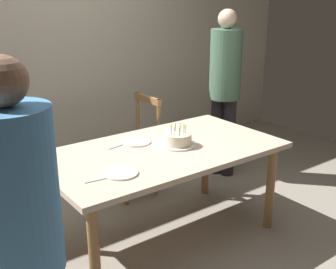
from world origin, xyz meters
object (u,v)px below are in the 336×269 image
Objects in this scene: birthday_cake at (178,140)px; person_celebrant at (22,237)px; plate_near_celebrant at (121,173)px; dining_table at (163,159)px; person_guest at (225,84)px; plate_far_side at (136,142)px; chair_spindle_back at (134,149)px.

birthday_cake is 0.17× the size of person_celebrant.
plate_near_celebrant is at bearing 38.56° from person_celebrant.
birthday_cake reaches higher than dining_table.
person_guest is at bearing 30.76° from birthday_cake.
plate_far_side is at bearing 132.53° from birthday_cake.
plate_far_side is 0.23× the size of chair_spindle_back.
dining_table is 0.88m from chair_spindle_back.
person_guest is (1.13, 0.67, 0.18)m from birthday_cake.
plate_far_side is at bearing 47.94° from plate_near_celebrant.
plate_far_side is (-0.22, 0.24, -0.04)m from birthday_cake.
chair_spindle_back is at bearing 82.12° from birthday_cake.
plate_far_side is at bearing -162.32° from person_guest.
person_celebrant is (-1.33, -0.89, 0.27)m from dining_table.
birthday_cake is at bearing 18.17° from plate_near_celebrant.
person_celebrant is (-1.46, -0.87, 0.14)m from birthday_cake.
dining_table is 0.26m from plate_far_side.
dining_table is at bearing 24.39° from plate_near_celebrant.
plate_near_celebrant is 0.13× the size of person_guest.
person_celebrant is at bearing -149.20° from person_guest.
chair_spindle_back is (0.34, 0.59, -0.31)m from plate_far_side.
plate_near_celebrant is 1.31m from chair_spindle_back.
person_celebrant is at bearing -149.17° from birthday_cake.
chair_spindle_back reaches higher than plate_far_side.
chair_spindle_back is 2.37m from person_celebrant.
dining_table is 0.55m from plate_near_celebrant.
person_guest reaches higher than birthday_cake.
chair_spindle_back is at bearing 54.56° from plate_near_celebrant.
birthday_cake is at bearing 30.83° from person_celebrant.
birthday_cake is 0.29× the size of chair_spindle_back.
plate_far_side is 0.13× the size of person_celebrant.
person_guest reaches higher than plate_far_side.
plate_near_celebrant and plate_far_side have the same top height.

